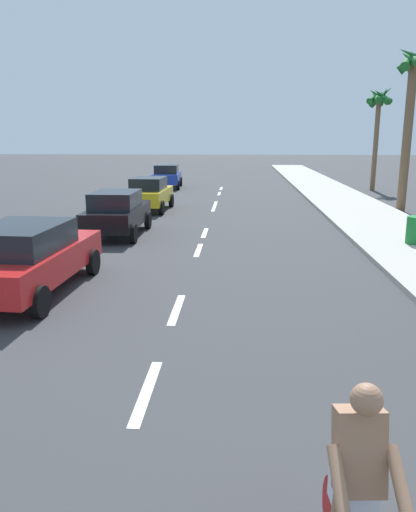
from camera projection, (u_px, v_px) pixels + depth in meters
name	position (u px, v px, depth m)	size (l,w,h in m)	color
ground_plane	(205.00, 232.00, 18.16)	(160.00, 160.00, 0.00)	#38383A
sidewalk_strip	(378.00, 223.00, 19.67)	(3.60, 80.00, 0.14)	#B2ADA3
lane_stripe_2	(147.00, 391.00, 6.80)	(0.16, 1.80, 0.01)	white
lane_stripe_3	(177.00, 309.00, 10.03)	(0.16, 1.80, 0.01)	white
lane_stripe_4	(198.00, 250.00, 15.25)	(0.16, 1.80, 0.01)	white
lane_stripe_5	(205.00, 233.00, 17.97)	(0.16, 1.80, 0.01)	white
lane_stripe_6	(214.00, 209.00, 23.97)	(0.16, 1.80, 0.01)	white
lane_stripe_7	(215.00, 204.00, 25.79)	(0.16, 1.80, 0.01)	white
lane_stripe_8	(219.00, 194.00, 30.34)	(0.16, 1.80, 0.01)	white
lane_stripe_9	(221.00, 188.00, 33.35)	(0.16, 1.80, 0.01)	white
parked_car_red	(25.00, 256.00, 10.91)	(2.25, 4.65, 1.57)	red
parked_car_black	(117.00, 212.00, 17.34)	(1.85, 3.96, 1.57)	black
parked_car_yellow	(149.00, 193.00, 23.19)	(1.89, 3.88, 1.57)	gold
parked_car_blue	(167.00, 176.00, 33.51)	(2.07, 4.14, 1.57)	#1E389E
palm_tree_far	(411.00, 91.00, 21.86)	(1.94, 1.75, 7.44)	brown
palm_tree_distant	(379.00, 108.00, 30.96)	(1.77, 1.68, 6.59)	brown
trash_bin_far	(416.00, 230.00, 15.45)	(0.60, 0.60, 0.85)	#19722D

